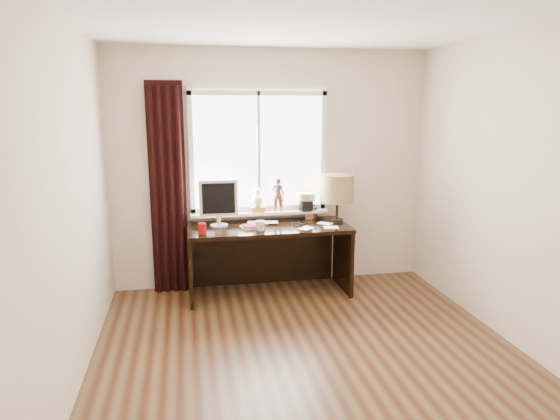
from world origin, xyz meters
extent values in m
cube|color=brown|center=(0.00, 0.00, 0.00)|extent=(3.50, 4.00, 0.00)
cube|color=white|center=(0.00, 0.00, 2.60)|extent=(3.50, 4.00, 0.00)
cube|color=beige|center=(0.00, 2.00, 1.30)|extent=(3.50, 0.00, 2.60)
cube|color=beige|center=(0.00, -2.00, 1.30)|extent=(3.50, 0.00, 2.60)
cube|color=beige|center=(-1.75, 0.00, 1.30)|extent=(0.00, 4.00, 2.60)
cube|color=beige|center=(1.75, 0.00, 1.30)|extent=(0.00, 4.00, 2.60)
imported|color=silver|center=(-0.14, 1.72, 0.76)|extent=(0.35, 0.26, 0.03)
imported|color=white|center=(-0.21, 1.45, 0.80)|extent=(0.15, 0.14, 0.11)
cylinder|color=maroon|center=(-0.80, 1.44, 0.80)|extent=(0.08, 0.08, 0.11)
cube|color=white|center=(-0.15, 1.99, 1.50)|extent=(1.40, 0.02, 1.30)
cube|color=silver|center=(-0.15, 1.96, 0.88)|extent=(1.50, 0.05, 0.05)
cube|color=silver|center=(-0.15, 1.96, 2.12)|extent=(1.50, 0.05, 0.05)
cube|color=silver|center=(-0.88, 1.96, 1.50)|extent=(0.05, 0.05, 1.40)
cube|color=silver|center=(0.57, 1.96, 1.50)|extent=(0.05, 0.05, 1.40)
cube|color=silver|center=(-0.15, 1.96, 1.50)|extent=(0.03, 0.05, 1.30)
cube|color=silver|center=(-0.15, 1.91, 0.83)|extent=(1.52, 0.18, 0.03)
cylinder|color=#5A0A0B|center=(-0.58, 1.87, 0.99)|extent=(0.15, 0.15, 0.28)
cube|color=gold|center=(-0.17, 1.91, 0.88)|extent=(0.15, 0.12, 0.06)
sphere|color=beige|center=(-0.17, 1.91, 0.97)|extent=(0.13, 0.13, 0.13)
sphere|color=beige|center=(-0.17, 1.91, 1.07)|extent=(0.07, 0.07, 0.07)
imported|color=brown|center=(0.05, 1.87, 1.04)|extent=(0.15, 0.12, 0.38)
cylinder|color=#1E4C51|center=(0.05, 1.86, 1.12)|extent=(0.10, 0.10, 0.05)
cylinder|color=black|center=(0.36, 1.88, 0.91)|extent=(0.16, 0.16, 0.12)
cylinder|color=#8C6B4C|center=(0.36, 1.88, 1.01)|extent=(0.20, 0.20, 0.08)
cube|color=black|center=(-1.13, 1.92, 1.12)|extent=(0.38, 0.05, 2.25)
cylinder|color=black|center=(-1.27, 1.89, 1.10)|extent=(0.06, 0.06, 2.20)
cylinder|color=black|center=(-1.18, 1.89, 1.10)|extent=(0.06, 0.06, 2.20)
cylinder|color=black|center=(-1.09, 1.89, 1.10)|extent=(0.06, 0.06, 2.20)
cylinder|color=black|center=(-1.00, 1.89, 1.10)|extent=(0.06, 0.06, 2.20)
cube|color=black|center=(-0.10, 1.63, 0.73)|extent=(1.70, 0.70, 0.04)
cube|color=black|center=(-0.93, 1.63, 0.35)|extent=(0.04, 0.64, 0.71)
cube|color=black|center=(0.73, 1.63, 0.35)|extent=(0.04, 0.64, 0.71)
cube|color=black|center=(-0.10, 1.97, 0.35)|extent=(1.60, 0.03, 0.71)
cylinder|color=beige|center=(-0.61, 1.73, 0.76)|extent=(0.18, 0.18, 0.01)
cylinder|color=beige|center=(-0.61, 1.73, 0.81)|extent=(0.04, 0.04, 0.10)
cube|color=beige|center=(-0.61, 1.73, 1.05)|extent=(0.40, 0.04, 0.38)
cube|color=black|center=(-0.61, 1.71, 1.05)|extent=(0.34, 0.01, 0.32)
cube|color=beige|center=(-0.28, 1.59, 0.76)|extent=(0.26, 0.22, 0.02)
cube|color=#590610|center=(-0.27, 1.58, 0.78)|extent=(0.23, 0.18, 0.01)
cylinder|color=black|center=(0.46, 1.90, 0.81)|extent=(0.09, 0.09, 0.12)
cylinder|color=black|center=(0.44, 1.91, 0.86)|extent=(0.01, 0.01, 0.22)
cylinder|color=black|center=(0.47, 1.90, 0.84)|extent=(0.01, 0.01, 0.19)
cylinder|color=black|center=(0.46, 1.92, 0.88)|extent=(0.01, 0.01, 0.25)
cylinder|color=black|center=(0.48, 1.92, 0.83)|extent=(0.01, 0.01, 0.17)
cube|color=gold|center=(0.41, 1.87, 0.81)|extent=(0.10, 0.03, 0.13)
cube|color=#996633|center=(0.41, 1.86, 0.81)|extent=(0.08, 0.02, 0.10)
cylinder|color=black|center=(0.67, 1.69, 0.77)|extent=(0.14, 0.14, 0.03)
cylinder|color=black|center=(0.67, 1.69, 0.89)|extent=(0.03, 0.03, 0.22)
cylinder|color=#A08059|center=(0.67, 1.69, 1.12)|extent=(0.35, 0.35, 0.30)
cube|color=white|center=(0.53, 1.44, 0.75)|extent=(0.16, 0.13, 0.00)
cube|color=white|center=(0.51, 1.63, 0.75)|extent=(0.19, 0.18, 0.00)
cube|color=white|center=(0.27, 1.46, 0.75)|extent=(0.19, 0.18, 0.00)
torus|color=black|center=(0.20, 1.61, 0.75)|extent=(0.16, 0.16, 0.01)
torus|color=black|center=(0.30, 1.69, 0.75)|extent=(0.13, 0.13, 0.01)
torus|color=black|center=(0.21, 1.74, 0.75)|extent=(0.12, 0.12, 0.01)
camera|label=1|loc=(-0.94, -3.42, 2.01)|focal=32.00mm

